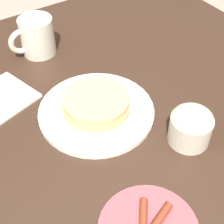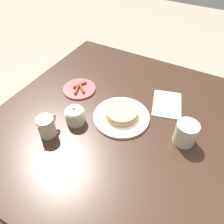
# 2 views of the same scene
# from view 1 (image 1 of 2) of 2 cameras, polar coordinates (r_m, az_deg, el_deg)

# --- Properties ---
(dining_table) EXTENTS (1.14, 1.07, 0.77)m
(dining_table) POSITION_cam_1_polar(r_m,az_deg,el_deg) (0.86, -0.73, -6.57)
(dining_table) COLOR #332116
(dining_table) RESTS_ON ground_plane
(pancake_plate) EXTENTS (0.26, 0.26, 0.05)m
(pancake_plate) POSITION_cam_1_polar(r_m,az_deg,el_deg) (0.76, -2.64, 0.73)
(pancake_plate) COLOR white
(pancake_plate) RESTS_ON dining_table
(coffee_mug) EXTENTS (0.13, 0.09, 0.10)m
(coffee_mug) POSITION_cam_1_polar(r_m,az_deg,el_deg) (0.95, -12.50, 12.20)
(coffee_mug) COLOR beige
(coffee_mug) RESTS_ON dining_table
(sugar_bowl) EXTENTS (0.09, 0.09, 0.09)m
(sugar_bowl) POSITION_cam_1_polar(r_m,az_deg,el_deg) (0.71, 12.98, -2.26)
(sugar_bowl) COLOR beige
(sugar_bowl) RESTS_ON dining_table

